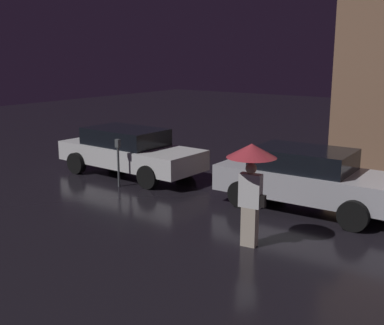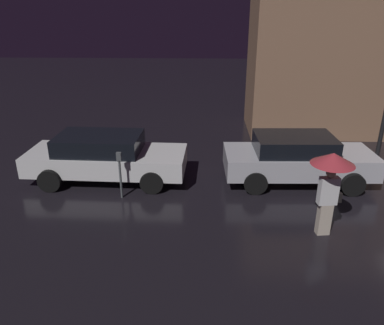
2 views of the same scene
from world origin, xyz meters
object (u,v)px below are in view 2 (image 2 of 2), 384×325
Objects in this scene: parked_car_white at (105,156)px; parked_car_silver at (297,158)px; parking_meter at (120,170)px; pedestrian_with_umbrella at (331,173)px.

parked_car_white is 1.08× the size of parked_car_silver.
parked_car_white is 3.55× the size of parking_meter.
parked_car_silver is 2.19× the size of pedestrian_with_umbrella.
pedestrian_with_umbrella is at bearing -91.31° from parked_car_silver.
parking_meter is (0.69, -1.16, 0.07)m from parked_car_white.
parked_car_white reaches higher than parking_meter.
parked_car_silver is 2.86m from pedestrian_with_umbrella.
parked_car_silver is at bearing 83.22° from pedestrian_with_umbrella.
parked_car_white is 1.35m from parking_meter.
parked_car_white is at bearing 120.93° from parking_meter.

